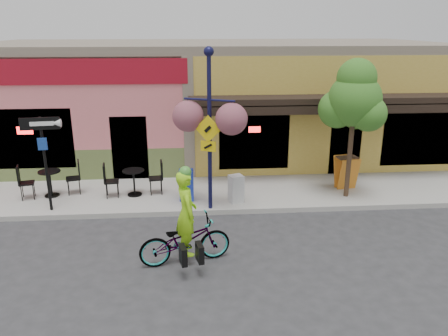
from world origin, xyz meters
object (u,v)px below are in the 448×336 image
building (213,97)px  newspaper_box_grey (236,189)px  lamp_post (210,132)px  one_way_sign (46,165)px  cyclist_rider (187,223)px  street_tree (352,129)px  bicycle (185,240)px  newspaper_box_blue (187,185)px

building → newspaper_box_grey: size_ratio=22.12×
lamp_post → one_way_sign: 4.60m
cyclist_rider → street_tree: (4.84, 3.32, 1.27)m
bicycle → one_way_sign: 4.89m
lamp_post → newspaper_box_grey: lamp_post is taller
cyclist_rider → one_way_sign: 4.87m
lamp_post → one_way_sign: size_ratio=1.68×
bicycle → cyclist_rider: size_ratio=1.07×
lamp_post → street_tree: (4.20, 0.61, -0.16)m
building → newspaper_box_grey: (0.35, -6.43, -1.69)m
newspaper_box_blue → newspaper_box_grey: size_ratio=1.13×
bicycle → cyclist_rider: (0.05, 0.00, 0.42)m
one_way_sign → newspaper_box_grey: one_way_sign is taller
lamp_post → newspaper_box_grey: bearing=50.2°
lamp_post → newspaper_box_blue: 2.03m
one_way_sign → street_tree: size_ratio=0.64×
newspaper_box_grey → building: bearing=73.2°
street_tree → lamp_post: bearing=-171.7°
one_way_sign → newspaper_box_grey: size_ratio=3.25×
lamp_post → street_tree: size_ratio=1.07×
bicycle → newspaper_box_blue: 3.39m
cyclist_rider → one_way_sign: size_ratio=0.72×
bicycle → newspaper_box_grey: 3.44m
one_way_sign → lamp_post: bearing=-9.4°
building → lamp_post: (-0.43, -6.83, 0.15)m
bicycle → lamp_post: 3.35m
lamp_post → newspaper_box_grey: 2.03m
bicycle → street_tree: street_tree is taller
bicycle → street_tree: 6.15m
building → newspaper_box_grey: 6.65m
cyclist_rider → newspaper_box_grey: 3.44m
street_tree → bicycle: bearing=-145.8°
one_way_sign → cyclist_rider: bearing=-43.7°
cyclist_rider → street_tree: street_tree is taller
bicycle → street_tree: (4.89, 3.32, 1.70)m
newspaper_box_grey → cyclist_rider: bearing=-134.5°
cyclist_rider → newspaper_box_grey: (1.42, 3.11, -0.40)m
newspaper_box_grey → one_way_sign: bearing=162.2°
one_way_sign → newspaper_box_grey: bearing=-4.6°
building → bicycle: (-1.12, -9.53, -1.71)m
street_tree → newspaper_box_blue: bearing=179.1°
building → cyclist_rider: size_ratio=9.43×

